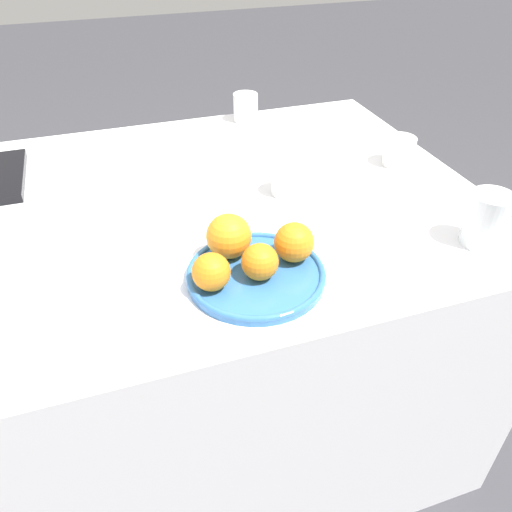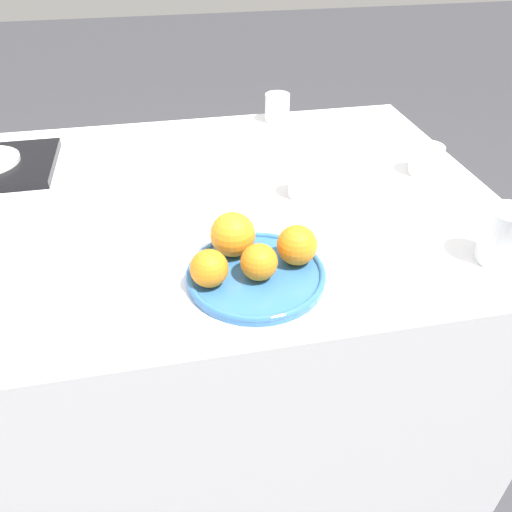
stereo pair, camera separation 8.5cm
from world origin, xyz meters
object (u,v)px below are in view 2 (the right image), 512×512
Objects in this scene: orange_1 at (233,234)px; orange_0 at (259,262)px; water_glass at (504,236)px; orange_2 at (297,245)px; cup_2 at (277,108)px; fruit_platter at (256,274)px; cup_0 at (426,160)px; orange_3 at (209,268)px; cup_1 at (304,182)px.

orange_0 is at bearing -67.66° from orange_1.
orange_2 is at bearing 172.19° from water_glass.
orange_0 and cup_2 have the same top height.
fruit_platter is 3.24× the size of cup_0.
orange_0 is at bearing -105.65° from cup_2.
orange_3 reaches higher than cup_1.
orange_0 is 0.58m from cup_0.
orange_3 is at bearing -179.43° from orange_0.
cup_1 is (0.19, 0.20, -0.02)m from orange_1.
water_glass is 1.40× the size of cup_0.
fruit_platter is 0.32m from cup_1.
water_glass is 1.52× the size of cup_1.
orange_3 is at bearing -131.04° from cup_1.
orange_0 is at bearing -119.63° from cup_1.
orange_1 reaches higher than orange_2.
cup_1 is (0.09, 0.25, -0.02)m from orange_2.
cup_0 is 0.32m from cup_1.
cup_2 is at bearing 69.98° from orange_1.
orange_1 is (-0.03, 0.08, 0.01)m from orange_0.
water_glass is 0.79m from cup_2.
water_glass is at bearing -2.16° from orange_3.
fruit_platter is 0.57m from cup_0.
orange_1 is 0.49m from water_glass.
orange_1 is 0.77× the size of water_glass.
orange_0 is 0.45m from water_glass.
orange_1 reaches higher than orange_3.
cup_0 is (0.40, 0.30, -0.01)m from orange_2.
orange_2 reaches higher than cup_1.
orange_2 is at bearing -108.74° from cup_1.
cup_2 is at bearing 124.49° from cup_0.
orange_2 is at bearing -143.16° from cup_0.
water_glass is 1.35× the size of cup_2.
orange_0 is 0.32m from cup_1.
fruit_platter is 3.77× the size of orange_3.
orange_3 is 0.83× the size of cup_2.
water_glass is 0.35m from cup_0.
orange_1 is 1.04× the size of cup_2.
cup_2 is (0.29, 0.73, -0.01)m from orange_3.
orange_2 is 0.27m from cup_1.
fruit_platter is 0.09m from orange_3.
cup_2 is (0.24, 0.65, -0.02)m from orange_1.
water_glass is at bearing -2.68° from orange_0.
fruit_platter is 0.09m from orange_1.
cup_2 is (-0.27, 0.40, 0.00)m from cup_0.
orange_1 is at bearing 56.17° from orange_3.
orange_2 is 0.16m from orange_3.
cup_0 reaches higher than fruit_platter.
fruit_platter is 3.81× the size of orange_0.
fruit_platter is at bearing 9.10° from orange_3.
orange_0 is at bearing -158.06° from orange_2.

